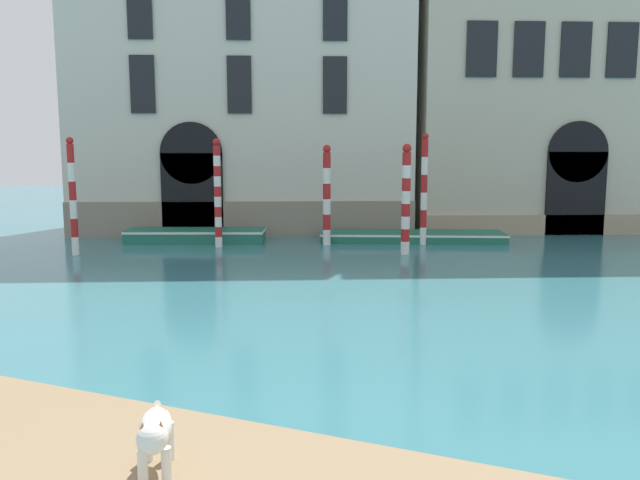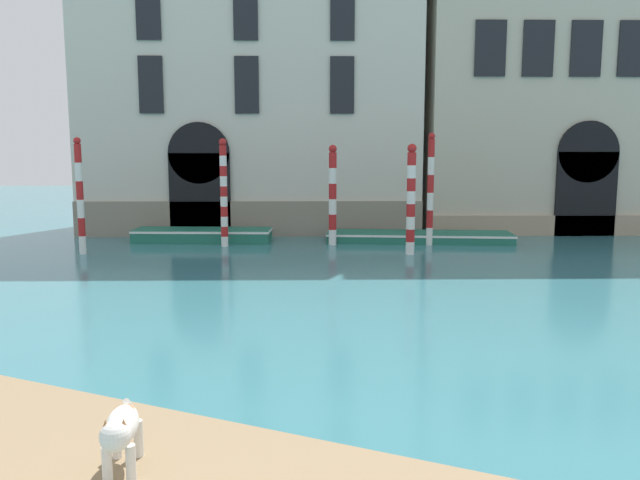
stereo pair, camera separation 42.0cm
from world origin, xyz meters
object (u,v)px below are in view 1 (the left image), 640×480
(dog_on_deck, at_px, (155,432))
(boat_moored_far, at_px, (412,236))
(mooring_pole_1, at_px, (327,195))
(mooring_pole_2, at_px, (73,196))
(mooring_pole_0, at_px, (406,199))
(boat_moored_near_palazzo, at_px, (196,235))
(mooring_pole_4, at_px, (218,193))
(mooring_pole_3, at_px, (424,189))

(dog_on_deck, xyz_separation_m, boat_moored_far, (5.57, 17.84, -0.89))
(mooring_pole_1, bearing_deg, mooring_pole_2, -167.14)
(mooring_pole_1, bearing_deg, mooring_pole_0, -41.15)
(boat_moored_near_palazzo, relative_size, mooring_pole_1, 1.44)
(boat_moored_near_palazzo, xyz_separation_m, mooring_pole_4, (0.95, -1.17, 1.64))
(boat_moored_near_palazzo, bearing_deg, dog_on_deck, -79.93)
(mooring_pole_2, bearing_deg, mooring_pole_4, 19.79)
(boat_moored_near_palazzo, relative_size, mooring_pole_2, 1.35)
(mooring_pole_0, distance_m, mooring_pole_4, 6.47)
(mooring_pole_1, bearing_deg, mooring_pole_4, -175.64)
(mooring_pole_3, relative_size, mooring_pole_4, 1.05)
(mooring_pole_3, height_order, mooring_pole_4, mooring_pole_3)
(dog_on_deck, xyz_separation_m, boat_moored_near_palazzo, (-2.36, 18.02, -0.83))
(boat_moored_far, distance_m, mooring_pole_0, 3.33)
(mooring_pole_0, xyz_separation_m, mooring_pole_1, (-2.42, 2.11, -0.01))
(dog_on_deck, relative_size, boat_moored_far, 0.13)
(mooring_pole_0, height_order, mooring_pole_3, mooring_pole_3)
(boat_moored_far, xyz_separation_m, mooring_pole_3, (0.23, -0.82, 1.80))
(mooring_pole_3, bearing_deg, mooring_pole_2, -171.47)
(mooring_pole_0, xyz_separation_m, mooring_pole_2, (-10.58, 0.25, 0.10))
(boat_moored_far, height_order, mooring_pole_3, mooring_pole_3)
(mooring_pole_1, distance_m, mooring_pole_4, 3.80)
(mooring_pole_3, bearing_deg, dog_on_deck, -108.83)
(mooring_pole_0, distance_m, mooring_pole_2, 10.58)
(dog_on_deck, bearing_deg, mooring_pole_0, 154.46)
(mooring_pole_0, height_order, mooring_pole_2, mooring_pole_2)
(dog_on_deck, distance_m, mooring_pole_0, 15.79)
(mooring_pole_2, distance_m, mooring_pole_3, 11.72)
(mooring_pole_3, xyz_separation_m, mooring_pole_4, (-7.21, -0.16, -0.10))
(boat_moored_near_palazzo, distance_m, mooring_pole_2, 4.68)
(mooring_pole_1, height_order, mooring_pole_2, mooring_pole_2)
(mooring_pole_0, relative_size, mooring_pole_1, 1.00)
(mooring_pole_0, distance_m, mooring_pole_3, 2.24)
(dog_on_deck, bearing_deg, mooring_pole_3, 153.33)
(boat_moored_near_palazzo, distance_m, mooring_pole_1, 5.06)
(dog_on_deck, xyz_separation_m, mooring_pole_4, (-1.41, 16.85, 0.81))
(dog_on_deck, relative_size, mooring_pole_3, 0.22)
(mooring_pole_3, bearing_deg, boat_moored_far, 105.63)
(mooring_pole_2, height_order, mooring_pole_4, mooring_pole_2)
(boat_moored_near_palazzo, bearing_deg, mooring_pole_0, -20.10)
(mooring_pole_2, bearing_deg, boat_moored_far, 12.71)
(boat_moored_far, distance_m, mooring_pole_2, 11.77)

